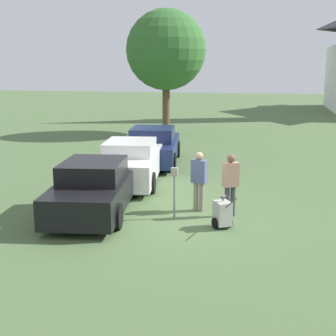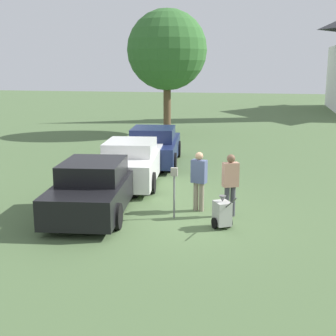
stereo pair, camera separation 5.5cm
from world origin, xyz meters
name	(u,v)px [view 2 (the right image)]	position (x,y,z in m)	size (l,w,h in m)	color
ground_plane	(174,217)	(0.00, 0.00, 0.00)	(120.00, 120.00, 0.00)	#4C663D
parked_car_black	(95,188)	(-2.27, 0.09, 0.68)	(2.44, 4.94, 1.47)	black
parked_car_white	(131,162)	(-2.27, 3.60, 0.71)	(2.50, 5.06, 1.49)	silver
parked_car_navy	(154,147)	(-2.27, 6.85, 0.71)	(2.55, 4.91, 1.54)	#19234C
parking_meter	(174,183)	(0.02, -0.03, 0.96)	(0.18, 0.09, 1.38)	slate
person_worker	(199,178)	(0.56, 0.75, 0.96)	(0.46, 0.32, 1.69)	gray
person_supervisor	(230,181)	(1.46, 0.45, 0.98)	(0.47, 0.38, 1.71)	#3F3F47
equipment_cart	(222,213)	(1.36, -0.55, 0.39)	(0.68, 0.94, 1.00)	#B2B2AD
shade_tree	(167,50)	(-3.63, 15.59, 4.91)	(4.68, 4.68, 7.27)	brown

